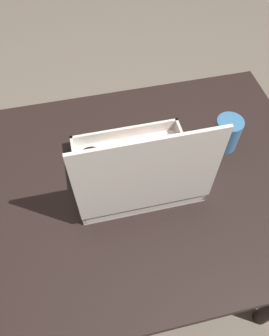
{
  "coord_description": "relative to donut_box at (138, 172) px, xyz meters",
  "views": [
    {
      "loc": [
        0.09,
        0.46,
        1.46
      ],
      "look_at": [
        -0.02,
        -0.04,
        0.73
      ],
      "focal_mm": 35.0,
      "sensor_mm": 36.0,
      "label": 1
    }
  ],
  "objects": [
    {
      "name": "coffee_mug",
      "position": [
        -0.28,
        -0.08,
        -0.0
      ],
      "size": [
        0.07,
        0.07,
        0.1
      ],
      "color": "teal",
      "rests_on": "dining_table"
    },
    {
      "name": "dining_table",
      "position": [
        0.02,
        -0.0,
        -0.17
      ],
      "size": [
        1.03,
        0.73,
        0.71
      ],
      "color": "black",
      "rests_on": "ground_plane"
    },
    {
      "name": "donut_box",
      "position": [
        0.0,
        0.0,
        0.0
      ],
      "size": [
        0.32,
        0.27,
        0.3
      ],
      "color": "silver",
      "rests_on": "dining_table"
    },
    {
      "name": "ground_plane",
      "position": [
        0.02,
        -0.0,
        -0.76
      ],
      "size": [
        8.0,
        8.0,
        0.0
      ],
      "primitive_type": "plane",
      "color": "#6B6054"
    }
  ]
}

